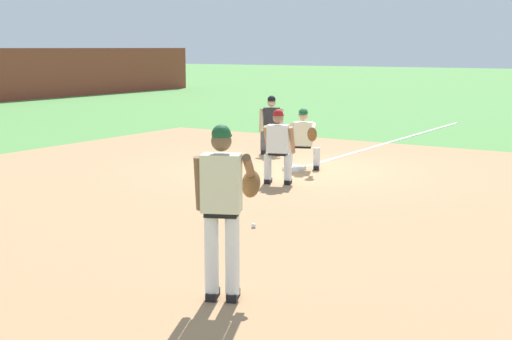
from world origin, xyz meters
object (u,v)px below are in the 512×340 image
(first_baseman, at_px, (304,136))
(pitcher, at_px, (224,202))
(baserunner, at_px, (278,144))
(baseball, at_px, (254,226))
(umpire, at_px, (271,122))
(first_base_bag, at_px, (294,168))

(first_baseman, bearing_deg, pitcher, -157.07)
(first_baseman, xyz_separation_m, baserunner, (-1.70, -0.36, 0.06))
(baseball, relative_size, umpire, 0.05)
(first_base_bag, distance_m, baseball, 5.08)
(first_base_bag, relative_size, pitcher, 0.20)
(first_baseman, relative_size, baserunner, 0.92)
(baseball, relative_size, pitcher, 0.04)
(baserunner, height_order, umpire, same)
(first_base_bag, height_order, baseball, first_base_bag)
(pitcher, distance_m, first_baseman, 8.21)
(first_baseman, bearing_deg, baseball, -159.36)
(first_base_bag, xyz_separation_m, baserunner, (-1.53, -0.50, 0.75))
(pitcher, relative_size, baserunner, 1.27)
(pitcher, relative_size, first_baseman, 1.39)
(umpire, bearing_deg, baserunner, -146.89)
(pitcher, bearing_deg, umpire, 28.56)
(pitcher, height_order, umpire, pitcher)
(baseball, distance_m, pitcher, 3.20)
(first_base_bag, bearing_deg, pitcher, -155.75)
(first_base_bag, height_order, umpire, umpire)
(first_base_bag, xyz_separation_m, baseball, (-4.69, -1.96, -0.01))
(first_baseman, relative_size, umpire, 0.92)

